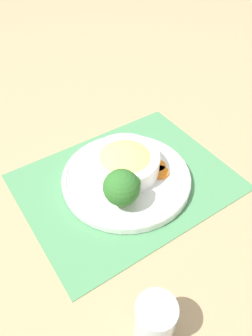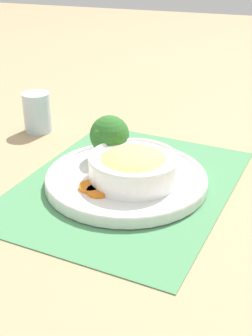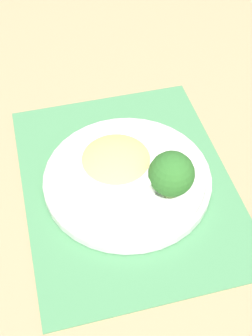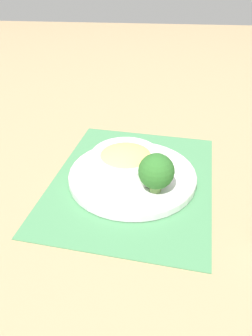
{
  "view_description": "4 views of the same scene",
  "coord_description": "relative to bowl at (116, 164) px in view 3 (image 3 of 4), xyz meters",
  "views": [
    {
      "loc": [
        0.34,
        0.39,
        0.55
      ],
      "look_at": [
        -0.0,
        -0.0,
        0.04
      ],
      "focal_mm": 35.0,
      "sensor_mm": 36.0,
      "label": 1
    },
    {
      "loc": [
        -0.7,
        -0.24,
        0.42
      ],
      "look_at": [
        -0.01,
        -0.0,
        0.04
      ],
      "focal_mm": 50.0,
      "sensor_mm": 36.0,
      "label": 2
    },
    {
      "loc": [
        0.49,
        -0.19,
        0.64
      ],
      "look_at": [
        0.0,
        -0.0,
        0.05
      ],
      "focal_mm": 50.0,
      "sensor_mm": 36.0,
      "label": 3
    },
    {
      "loc": [
        0.62,
        0.05,
        0.45
      ],
      "look_at": [
        0.0,
        -0.01,
        0.04
      ],
      "focal_mm": 35.0,
      "sensor_mm": 36.0,
      "label": 4
    }
  ],
  "objects": [
    {
      "name": "ground_plane",
      "position": [
        0.01,
        0.02,
        -0.05
      ],
      "size": [
        4.0,
        4.0,
        0.0
      ],
      "primitive_type": "plane",
      "color": "tan"
    },
    {
      "name": "placemat",
      "position": [
        0.01,
        0.02,
        -0.05
      ],
      "size": [
        0.5,
        0.41,
        0.0
      ],
      "color": "#4C8C59",
      "rests_on": "ground_plane"
    },
    {
      "name": "plate",
      "position": [
        0.01,
        0.02,
        -0.03
      ],
      "size": [
        0.29,
        0.29,
        0.02
      ],
      "color": "white",
      "rests_on": "placemat"
    },
    {
      "name": "bowl",
      "position": [
        0.0,
        0.0,
        0.0
      ],
      "size": [
        0.16,
        0.16,
        0.06
      ],
      "color": "white",
      "rests_on": "plate"
    },
    {
      "name": "broccoli_floret",
      "position": [
        0.07,
        0.07,
        0.02
      ],
      "size": [
        0.08,
        0.08,
        0.09
      ],
      "color": "#759E51",
      "rests_on": "plate"
    },
    {
      "name": "carrot_slice_near",
      "position": [
        -0.05,
        0.06,
        -0.02
      ],
      "size": [
        0.04,
        0.04,
        0.01
      ],
      "color": "orange",
      "rests_on": "plate"
    },
    {
      "name": "carrot_slice_middle",
      "position": [
        -0.06,
        0.04,
        -0.02
      ],
      "size": [
        0.04,
        0.04,
        0.01
      ],
      "color": "orange",
      "rests_on": "plate"
    }
  ]
}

